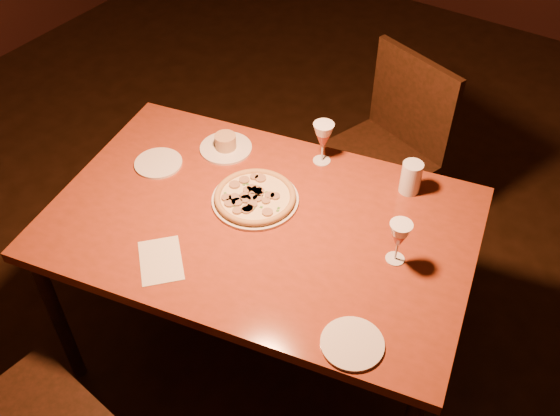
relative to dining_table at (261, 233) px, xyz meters
The scene contains 11 objects.
floor 0.72m from the dining_table, 68.70° to the right, with size 7.00×7.00×0.00m, color black.
dining_table is the anchor object (origin of this frame).
chair_far 0.91m from the dining_table, 85.49° to the left, with size 0.59×0.59×0.96m.
pizza_plate 0.13m from the dining_table, 136.02° to the left, with size 0.31×0.31×0.03m.
ramekin_saucer 0.43m from the dining_table, 143.88° to the left, with size 0.21×0.21×0.07m.
wine_glass_far 0.42m from the dining_table, 87.81° to the left, with size 0.08×0.08×0.17m, color #AB4D47, non-canonical shape.
wine_glass_right 0.51m from the dining_table, 11.09° to the left, with size 0.07×0.07×0.16m, color #AB4D47, non-canonical shape.
water_tumbler 0.58m from the dining_table, 49.12° to the left, with size 0.08×0.08×0.13m, color silver.
side_plate_left 0.50m from the dining_table, behind, with size 0.18×0.18×0.01m, color silver.
side_plate_near 0.59m from the dining_table, 27.98° to the right, with size 0.19×0.19×0.01m, color silver.
menu_card 0.38m from the dining_table, 115.67° to the right, with size 0.13×0.20×0.00m, color beige.
Camera 1 is at (0.88, -1.16, 2.33)m, focal length 40.00 mm.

